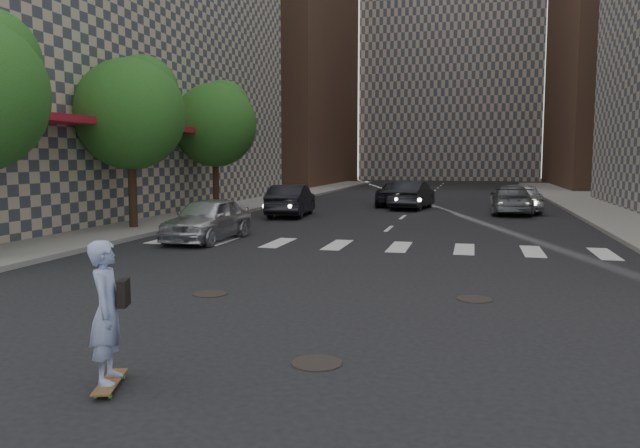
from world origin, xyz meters
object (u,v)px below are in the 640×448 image
(tree_b, at_px, (133,109))
(skateboarder, at_px, (108,312))
(traffic_car_a, at_px, (291,200))
(tree_c, at_px, (217,121))
(traffic_car_e, at_px, (412,195))
(traffic_car_b, at_px, (511,200))
(traffic_car_d, at_px, (519,197))
(silver_sedan, at_px, (208,219))
(traffic_car_c, at_px, (396,194))

(tree_b, bearing_deg, skateboarder, -60.87)
(tree_b, xyz_separation_m, skateboarder, (8.43, -15.13, -3.69))
(skateboarder, distance_m, traffic_car_a, 22.62)
(tree_c, bearing_deg, traffic_car_e, 27.34)
(skateboarder, bearing_deg, traffic_car_e, 70.14)
(traffic_car_b, height_order, traffic_car_d, traffic_car_d)
(silver_sedan, bearing_deg, traffic_car_c, 78.40)
(tree_b, relative_size, traffic_car_c, 1.33)
(tree_c, height_order, traffic_car_b, tree_c)
(tree_c, height_order, traffic_car_d, tree_c)
(traffic_car_d, bearing_deg, traffic_car_e, -17.26)
(traffic_car_a, bearing_deg, tree_b, 54.53)
(traffic_car_b, bearing_deg, traffic_car_c, -31.94)
(tree_c, distance_m, traffic_car_e, 11.28)
(traffic_car_e, bearing_deg, skateboarder, 95.62)
(tree_b, bearing_deg, tree_c, 90.00)
(traffic_car_b, bearing_deg, traffic_car_d, -111.40)
(silver_sedan, distance_m, traffic_car_b, 16.79)
(traffic_car_b, bearing_deg, traffic_car_a, 20.82)
(tree_b, height_order, traffic_car_b, tree_b)
(skateboarder, relative_size, traffic_car_a, 0.39)
(tree_b, relative_size, skateboarder, 3.61)
(skateboarder, relative_size, traffic_car_c, 0.37)
(tree_c, bearing_deg, traffic_car_c, 39.60)
(silver_sedan, height_order, traffic_car_b, silver_sedan)
(tree_c, distance_m, traffic_car_a, 5.78)
(tree_c, bearing_deg, traffic_car_a, -12.50)
(tree_b, xyz_separation_m, traffic_car_c, (8.30, 14.86, -3.96))
(tree_c, bearing_deg, skateboarder, -69.97)
(traffic_car_a, xyz_separation_m, traffic_car_b, (10.36, 3.79, -0.05))
(tree_b, bearing_deg, traffic_car_e, 53.83)
(tree_b, relative_size, traffic_car_b, 1.34)
(traffic_car_b, bearing_deg, traffic_car_e, -20.57)
(traffic_car_c, relative_size, traffic_car_e, 1.06)
(tree_b, relative_size, traffic_car_d, 1.44)
(traffic_car_c, xyz_separation_m, traffic_car_d, (6.66, -2.95, 0.09))
(traffic_car_b, distance_m, traffic_car_c, 7.41)
(silver_sedan, distance_m, traffic_car_e, 16.00)
(silver_sedan, height_order, traffic_car_c, silver_sedan)
(traffic_car_b, relative_size, traffic_car_e, 1.06)
(traffic_car_b, bearing_deg, skateboarder, 77.53)
(traffic_car_e, bearing_deg, traffic_car_a, 55.49)
(traffic_car_e, bearing_deg, tree_b, 61.43)
(silver_sedan, xyz_separation_m, traffic_car_c, (4.34, 17.04, -0.05))
(skateboarder, bearing_deg, silver_sedan, 91.20)
(skateboarder, distance_m, traffic_car_e, 28.02)
(tree_b, bearing_deg, traffic_car_c, 60.83)
(traffic_car_a, height_order, traffic_car_c, traffic_car_a)
(tree_b, xyz_separation_m, silver_sedan, (3.95, -2.18, -3.91))
(traffic_car_c, distance_m, traffic_car_e, 2.29)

